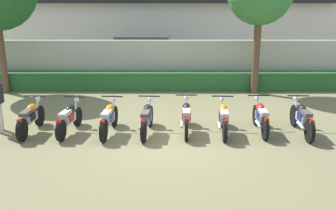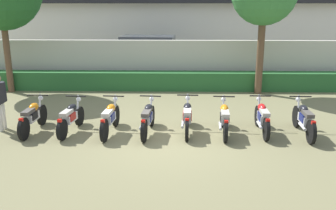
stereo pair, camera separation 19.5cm
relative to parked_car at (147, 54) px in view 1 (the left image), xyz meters
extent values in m
plane|color=olive|center=(1.11, -10.18, -0.94)|extent=(60.00, 60.00, 0.00)
cube|color=silver|center=(1.11, 6.45, 2.43)|extent=(23.59, 6.00, 6.73)
cube|color=black|center=(1.11, 3.20, 2.76)|extent=(19.82, 0.50, 0.36)
cube|color=#BCB7A8|center=(1.11, -3.46, 0.06)|extent=(22.41, 0.30, 1.99)
cube|color=#28602D|center=(1.11, -4.16, -0.56)|extent=(17.93, 0.70, 0.75)
cube|color=#9EA3A8|center=(0.05, 0.00, -0.20)|extent=(4.65, 2.26, 1.00)
cube|color=#2D333D|center=(-0.15, 0.01, 0.63)|extent=(2.85, 1.94, 0.65)
cylinder|color=black|center=(1.70, 0.77, -0.60)|extent=(0.70, 0.28, 0.68)
cylinder|color=black|center=(1.53, -1.07, -0.60)|extent=(0.70, 0.28, 0.68)
cylinder|color=black|center=(-1.43, 1.06, -0.60)|extent=(0.70, 0.28, 0.68)
cylinder|color=black|center=(-1.60, -0.78, -0.60)|extent=(0.70, 0.28, 0.68)
cylinder|color=brown|center=(-5.39, -4.69, 0.52)|extent=(0.25, 0.25, 2.92)
cylinder|color=brown|center=(4.61, -4.73, 0.58)|extent=(0.28, 0.28, 3.03)
cylinder|color=black|center=(-2.62, -8.88, -0.63)|extent=(0.10, 0.61, 0.61)
cylinder|color=black|center=(-2.64, -10.16, -0.63)|extent=(0.10, 0.61, 0.61)
cube|color=silver|center=(-2.63, -9.57, -0.48)|extent=(0.21, 0.60, 0.22)
ellipsoid|color=orange|center=(-2.63, -9.40, -0.25)|extent=(0.23, 0.44, 0.22)
cube|color=#4C4742|center=(-2.63, -9.80, -0.27)|extent=(0.21, 0.52, 0.10)
cube|color=red|center=(-2.64, -10.26, -0.35)|extent=(0.10, 0.08, 0.08)
cylinder|color=silver|center=(-2.62, -8.97, -0.31)|extent=(0.05, 0.23, 0.65)
cylinder|color=black|center=(-2.62, -9.06, 0.01)|extent=(0.60, 0.05, 0.04)
sphere|color=silver|center=(-2.62, -8.86, -0.13)|extent=(0.14, 0.14, 0.14)
cylinder|color=silver|center=(-2.75, -9.82, -0.61)|extent=(0.08, 0.55, 0.07)
cube|color=black|center=(-2.63, -9.62, -0.43)|extent=(0.25, 0.36, 0.20)
cylinder|color=black|center=(-1.50, -8.91, -0.65)|extent=(0.15, 0.57, 0.56)
cylinder|color=black|center=(-1.64, -10.15, -0.65)|extent=(0.15, 0.57, 0.56)
cube|color=silver|center=(-1.58, -9.58, -0.50)|extent=(0.27, 0.62, 0.22)
ellipsoid|color=black|center=(-1.56, -9.41, -0.27)|extent=(0.27, 0.46, 0.22)
cube|color=#B2ADA3|center=(-1.60, -9.81, -0.29)|extent=(0.26, 0.54, 0.10)
cube|color=red|center=(-1.65, -10.25, -0.37)|extent=(0.11, 0.09, 0.08)
cylinder|color=silver|center=(-1.51, -9.00, -0.33)|extent=(0.07, 0.23, 0.65)
cylinder|color=black|center=(-1.52, -9.09, -0.01)|extent=(0.60, 0.10, 0.04)
sphere|color=silver|center=(-1.50, -8.89, -0.15)|extent=(0.14, 0.14, 0.14)
cylinder|color=silver|center=(-1.72, -9.81, -0.63)|extent=(0.13, 0.55, 0.07)
cube|color=#A51414|center=(-1.58, -9.63, -0.45)|extent=(0.28, 0.38, 0.20)
cylinder|color=black|center=(-0.42, -8.94, -0.64)|extent=(0.13, 0.61, 0.60)
cylinder|color=black|center=(-0.52, -10.23, -0.64)|extent=(0.13, 0.61, 0.60)
cube|color=silver|center=(-0.47, -9.63, -0.49)|extent=(0.24, 0.61, 0.22)
ellipsoid|color=orange|center=(-0.46, -9.46, -0.26)|extent=(0.25, 0.46, 0.22)
cube|color=beige|center=(-0.49, -9.86, -0.28)|extent=(0.24, 0.53, 0.10)
cube|color=red|center=(-0.52, -10.32, -0.36)|extent=(0.11, 0.09, 0.08)
cylinder|color=silver|center=(-0.43, -9.03, -0.32)|extent=(0.07, 0.23, 0.65)
cylinder|color=black|center=(-0.44, -9.12, 0.00)|extent=(0.60, 0.08, 0.04)
sphere|color=silver|center=(-0.42, -8.92, -0.14)|extent=(0.14, 0.14, 0.14)
cylinder|color=silver|center=(-0.61, -9.87, -0.62)|extent=(0.11, 0.55, 0.07)
cube|color=navy|center=(-0.48, -9.68, -0.44)|extent=(0.27, 0.38, 0.20)
cylinder|color=black|center=(0.62, -8.92, -0.63)|extent=(0.14, 0.61, 0.60)
cylinder|color=black|center=(0.51, -10.23, -0.63)|extent=(0.14, 0.61, 0.60)
cube|color=silver|center=(0.56, -9.62, -0.48)|extent=(0.25, 0.61, 0.22)
ellipsoid|color=black|center=(0.58, -9.45, -0.25)|extent=(0.26, 0.46, 0.22)
cube|color=#4C4742|center=(0.54, -9.85, -0.27)|extent=(0.24, 0.54, 0.10)
cube|color=red|center=(0.50, -10.33, -0.35)|extent=(0.11, 0.09, 0.08)
cylinder|color=silver|center=(0.62, -9.01, -0.31)|extent=(0.07, 0.23, 0.65)
cylinder|color=black|center=(0.61, -9.10, 0.01)|extent=(0.60, 0.09, 0.04)
sphere|color=silver|center=(0.63, -8.90, -0.13)|extent=(0.14, 0.14, 0.14)
cylinder|color=silver|center=(0.42, -9.86, -0.61)|extent=(0.12, 0.55, 0.07)
cube|color=navy|center=(0.56, -9.67, -0.43)|extent=(0.27, 0.38, 0.20)
cylinder|color=black|center=(1.67, -8.80, -0.63)|extent=(0.11, 0.62, 0.61)
cylinder|color=black|center=(1.62, -10.10, -0.63)|extent=(0.11, 0.62, 0.61)
cube|color=silver|center=(1.64, -9.50, -0.48)|extent=(0.22, 0.61, 0.22)
ellipsoid|color=black|center=(1.65, -9.33, -0.25)|extent=(0.24, 0.45, 0.22)
cube|color=#B2ADA3|center=(1.63, -9.73, -0.27)|extent=(0.22, 0.53, 0.10)
cube|color=red|center=(1.62, -10.20, -0.35)|extent=(0.10, 0.08, 0.08)
cylinder|color=silver|center=(1.67, -8.89, -0.31)|extent=(0.06, 0.23, 0.65)
cylinder|color=black|center=(1.66, -8.98, 0.01)|extent=(0.60, 0.06, 0.04)
sphere|color=silver|center=(1.67, -8.78, -0.13)|extent=(0.14, 0.14, 0.14)
cylinder|color=silver|center=(1.51, -9.74, -0.61)|extent=(0.09, 0.55, 0.07)
cube|color=#A51414|center=(1.64, -9.55, -0.43)|extent=(0.25, 0.37, 0.20)
cylinder|color=black|center=(2.69, -8.91, -0.64)|extent=(0.13, 0.60, 0.60)
cylinder|color=black|center=(2.61, -10.20, -0.64)|extent=(0.13, 0.60, 0.60)
cube|color=silver|center=(2.65, -9.61, -0.49)|extent=(0.24, 0.61, 0.22)
ellipsoid|color=orange|center=(2.66, -9.44, -0.26)|extent=(0.25, 0.45, 0.22)
cube|color=#B2ADA3|center=(2.63, -9.84, -0.28)|extent=(0.23, 0.53, 0.10)
cube|color=red|center=(2.60, -10.30, -0.36)|extent=(0.11, 0.09, 0.08)
cylinder|color=silver|center=(2.69, -9.00, -0.32)|extent=(0.06, 0.23, 0.65)
cylinder|color=black|center=(2.68, -9.09, 0.00)|extent=(0.60, 0.08, 0.04)
sphere|color=silver|center=(2.70, -8.89, -0.14)|extent=(0.14, 0.14, 0.14)
cylinder|color=silver|center=(2.51, -9.85, -0.62)|extent=(0.11, 0.55, 0.07)
cube|color=black|center=(2.65, -9.66, -0.44)|extent=(0.26, 0.38, 0.20)
cylinder|color=black|center=(3.73, -8.82, -0.64)|extent=(0.11, 0.60, 0.60)
cylinder|color=black|center=(3.68, -10.06, -0.64)|extent=(0.11, 0.60, 0.60)
cube|color=silver|center=(3.70, -9.49, -0.49)|extent=(0.22, 0.61, 0.22)
ellipsoid|color=red|center=(3.71, -9.32, -0.26)|extent=(0.23, 0.45, 0.22)
cube|color=#B2ADA3|center=(3.70, -9.72, -0.28)|extent=(0.22, 0.53, 0.10)
cube|color=red|center=(3.68, -10.16, -0.36)|extent=(0.10, 0.08, 0.08)
cylinder|color=silver|center=(3.72, -8.91, -0.32)|extent=(0.06, 0.23, 0.65)
cylinder|color=black|center=(3.72, -9.00, 0.00)|extent=(0.60, 0.06, 0.04)
sphere|color=silver|center=(3.73, -8.80, -0.14)|extent=(0.14, 0.14, 0.14)
cylinder|color=silver|center=(3.58, -9.73, -0.62)|extent=(0.09, 0.55, 0.07)
cube|color=navy|center=(3.70, -9.54, -0.44)|extent=(0.25, 0.37, 0.20)
cylinder|color=black|center=(4.82, -8.92, -0.62)|extent=(0.12, 0.63, 0.63)
cylinder|color=black|center=(4.77, -10.26, -0.62)|extent=(0.12, 0.63, 0.63)
cube|color=silver|center=(4.79, -9.64, -0.47)|extent=(0.22, 0.61, 0.22)
ellipsoid|color=black|center=(4.80, -9.47, -0.24)|extent=(0.24, 0.45, 0.22)
cube|color=#4C4742|center=(4.79, -9.87, -0.26)|extent=(0.22, 0.53, 0.10)
cube|color=red|center=(4.77, -10.36, -0.34)|extent=(0.10, 0.08, 0.08)
cylinder|color=silver|center=(4.82, -9.01, -0.30)|extent=(0.06, 0.23, 0.65)
cylinder|color=black|center=(4.82, -9.10, 0.02)|extent=(0.60, 0.06, 0.04)
sphere|color=silver|center=(4.82, -8.90, -0.12)|extent=(0.14, 0.14, 0.14)
cylinder|color=silver|center=(4.66, -9.88, -0.60)|extent=(0.09, 0.55, 0.07)
cube|color=navy|center=(4.79, -9.69, -0.42)|extent=(0.25, 0.37, 0.20)
cylinder|color=silver|center=(-3.58, -9.27, -0.54)|extent=(0.13, 0.13, 0.79)
cylinder|color=#232328|center=(-3.58, -9.09, 0.14)|extent=(0.09, 0.09, 0.53)
camera|label=1|loc=(1.14, -19.14, 2.49)|focal=39.24mm
camera|label=2|loc=(1.34, -19.14, 2.49)|focal=39.24mm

